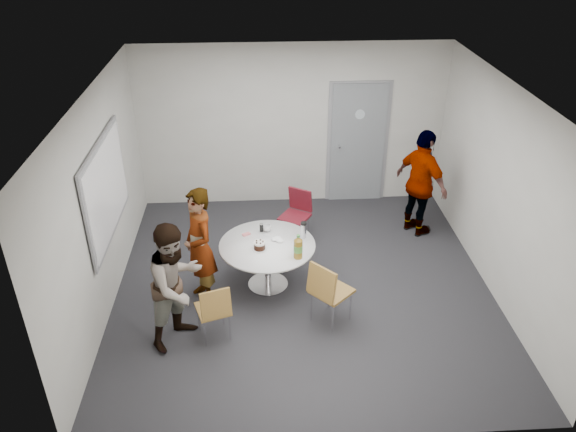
{
  "coord_description": "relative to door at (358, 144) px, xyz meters",
  "views": [
    {
      "loc": [
        -0.57,
        -6.14,
        4.62
      ],
      "look_at": [
        -0.19,
        0.25,
        0.95
      ],
      "focal_mm": 35.0,
      "sensor_mm": 36.0,
      "label": 1
    }
  ],
  "objects": [
    {
      "name": "chair_near_right",
      "position": [
        -0.88,
        -3.27,
        -0.49
      ],
      "size": [
        0.62,
        0.61,
        0.88
      ],
      "rotation": [
        0.0,
        0.0,
        -0.82
      ],
      "color": "brown",
      "rests_on": "floor"
    },
    {
      "name": "whiteboard",
      "position": [
        -3.56,
        -2.28,
        0.42
      ],
      "size": [
        0.04,
        1.9,
        1.25
      ],
      "color": "gray",
      "rests_on": "wall_left"
    },
    {
      "name": "person_right",
      "position": [
        0.78,
        -1.18,
        -0.18
      ],
      "size": [
        0.85,
        1.06,
        1.69
      ],
      "primitive_type": "imported",
      "rotation": [
        0.0,
        0.0,
        2.1
      ],
      "color": "black",
      "rests_on": "floor"
    },
    {
      "name": "door",
      "position": [
        0.0,
        0.0,
        0.0
      ],
      "size": [
        1.02,
        0.17,
        2.12
      ],
      "color": "gray",
      "rests_on": "wall_back"
    },
    {
      "name": "chair_near_left",
      "position": [
        -2.22,
        -3.48,
        -0.56
      ],
      "size": [
        0.47,
        0.49,
        0.78
      ],
      "rotation": [
        0.0,
        0.0,
        0.32
      ],
      "color": "brown",
      "rests_on": "floor"
    },
    {
      "name": "floor",
      "position": [
        -1.1,
        -2.48,
        -1.03
      ],
      "size": [
        5.0,
        5.0,
        0.0
      ],
      "primitive_type": "plane",
      "color": "black",
      "rests_on": "ground"
    },
    {
      "name": "wall_back",
      "position": [
        -1.1,
        0.02,
        0.32
      ],
      "size": [
        5.0,
        0.0,
        5.0
      ],
      "primitive_type": "plane",
      "rotation": [
        1.57,
        0.0,
        0.0
      ],
      "color": "#B1AFA7",
      "rests_on": "floor"
    },
    {
      "name": "person_left",
      "position": [
        -2.64,
        -3.42,
        -0.25
      ],
      "size": [
        0.94,
        0.96,
        1.56
      ],
      "primitive_type": "imported",
      "rotation": [
        0.0,
        0.0,
        0.89
      ],
      "color": "white",
      "rests_on": "floor"
    },
    {
      "name": "table",
      "position": [
        -1.54,
        -2.46,
        -0.45
      ],
      "size": [
        1.26,
        1.26,
        0.99
      ],
      "color": "white",
      "rests_on": "floor"
    },
    {
      "name": "chair_far",
      "position": [
        -1.1,
        -1.27,
        -0.53
      ],
      "size": [
        0.55,
        0.56,
        0.82
      ],
      "rotation": [
        0.0,
        0.0,
        2.59
      ],
      "color": "maroon",
      "rests_on": "floor"
    },
    {
      "name": "ceiling",
      "position": [
        -1.1,
        -2.48,
        1.67
      ],
      "size": [
        5.0,
        5.0,
        0.0
      ],
      "primitive_type": "plane",
      "rotation": [
        3.14,
        0.0,
        0.0
      ],
      "color": "silver",
      "rests_on": "wall_back"
    },
    {
      "name": "wall_left",
      "position": [
        -3.6,
        -2.48,
        0.32
      ],
      "size": [
        0.0,
        5.0,
        5.0
      ],
      "primitive_type": "plane",
      "rotation": [
        1.57,
        0.0,
        1.57
      ],
      "color": "#B1AFA7",
      "rests_on": "floor"
    },
    {
      "name": "wall_front",
      "position": [
        -1.1,
        -4.98,
        0.32
      ],
      "size": [
        5.0,
        0.0,
        5.0
      ],
      "primitive_type": "plane",
      "rotation": [
        -1.57,
        0.0,
        0.0
      ],
      "color": "#B1AFA7",
      "rests_on": "floor"
    },
    {
      "name": "wall_right",
      "position": [
        1.4,
        -2.48,
        0.32
      ],
      "size": [
        0.0,
        5.0,
        5.0
      ],
      "primitive_type": "plane",
      "rotation": [
        1.57,
        0.0,
        -1.57
      ],
      "color": "#B1AFA7",
      "rests_on": "floor"
    },
    {
      "name": "person_main",
      "position": [
        -2.43,
        -2.67,
        -0.23
      ],
      "size": [
        0.59,
        0.69,
        1.59
      ],
      "primitive_type": "imported",
      "rotation": [
        0.0,
        0.0,
        -1.12
      ],
      "color": "#A5C6EA",
      "rests_on": "floor"
    }
  ]
}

